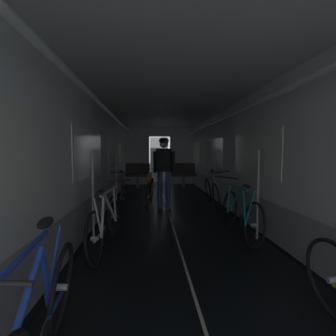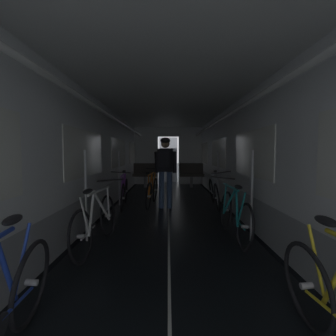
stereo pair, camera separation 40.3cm
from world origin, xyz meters
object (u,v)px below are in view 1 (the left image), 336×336
at_px(bench_seat_far_left, 138,173).
at_px(bicycle_blue, 39,326).
at_px(bicycle_silver, 212,192).
at_px(person_cyclist_aisle, 164,165).
at_px(bicycle_teal, 240,213).
at_px(bicycle_white, 106,223).
at_px(bench_seat_far_right, 183,173).
at_px(bicycle_purple, 122,193).
at_px(bicycle_orange_in_aisle, 150,191).

distance_m(bench_seat_far_left, bicycle_blue, 8.33).
relative_size(bicycle_silver, person_cyclist_aisle, 0.98).
bearing_deg(bicycle_teal, bicycle_white, -168.95).
distance_m(bench_seat_far_right, bicycle_purple, 4.16).
distance_m(bench_seat_far_left, bicycle_teal, 6.15).
bearing_deg(bench_seat_far_left, bicycle_purple, -93.02).
bearing_deg(bicycle_blue, bicycle_purple, 90.55).
xyz_separation_m(bicycle_white, person_cyclist_aisle, (0.96, 2.52, 0.69)).
bearing_deg(bicycle_blue, bicycle_teal, 49.94).
relative_size(bench_seat_far_left, bench_seat_far_right, 1.00).
distance_m(bench_seat_far_right, bicycle_white, 6.54).
relative_size(bicycle_blue, bicycle_purple, 1.00).
height_order(bicycle_silver, bicycle_orange_in_aisle, bicycle_silver).
height_order(bench_seat_far_left, bicycle_orange_in_aisle, bench_seat_far_left).
relative_size(bicycle_teal, bicycle_purple, 1.00).
relative_size(bicycle_silver, bicycle_white, 1.00).
bearing_deg(bicycle_blue, bench_seat_far_right, 76.83).
bearing_deg(bicycle_teal, bicycle_silver, 87.31).
height_order(bicycle_silver, bicycle_white, bicycle_silver).
distance_m(person_cyclist_aisle, bicycle_orange_in_aisle, 0.81).
distance_m(bicycle_silver, bicycle_purple, 2.24).
height_order(bicycle_teal, person_cyclist_aisle, person_cyclist_aisle).
distance_m(bicycle_silver, bicycle_orange_in_aisle, 1.58).
bearing_deg(bicycle_blue, bicycle_white, 89.68).
distance_m(bicycle_white, bicycle_purple, 2.59).
height_order(bicycle_purple, bicycle_orange_in_aisle, same).
relative_size(bench_seat_far_right, person_cyclist_aisle, 0.57).
bearing_deg(bench_seat_far_right, person_cyclist_aisle, -104.75).
relative_size(bench_seat_far_left, bicycle_blue, 0.58).
distance_m(bicycle_blue, bicycle_orange_in_aisle, 4.91).
distance_m(bicycle_blue, bicycle_teal, 3.25).
height_order(bicycle_blue, bicycle_teal, same).
height_order(bicycle_white, bicycle_teal, bicycle_teal).
xyz_separation_m(bench_seat_far_right, bicycle_blue, (-1.95, -8.32, -0.19)).
bearing_deg(bicycle_silver, bicycle_orange_in_aisle, 174.57).
height_order(bench_seat_far_right, person_cyclist_aisle, person_cyclist_aisle).
bearing_deg(bench_seat_far_left, bicycle_orange_in_aisle, -82.10).
bearing_deg(bicycle_purple, bicycle_orange_in_aisle, 16.53).
bearing_deg(bicycle_white, bench_seat_far_right, 72.77).
bearing_deg(person_cyclist_aisle, bench_seat_far_right, 75.25).
height_order(bicycle_white, bicycle_orange_in_aisle, bicycle_white).
xyz_separation_m(bench_seat_far_left, bicycle_blue, (-0.15, -8.32, -0.19)).
bearing_deg(bicycle_purple, bicycle_teal, -45.67).
distance_m(bicycle_silver, person_cyclist_aisle, 1.41).
xyz_separation_m(bicycle_silver, bicycle_orange_in_aisle, (-1.57, 0.15, 0.00)).
bearing_deg(bicycle_orange_in_aisle, bicycle_teal, -58.47).
relative_size(person_cyclist_aisle, bicycle_orange_in_aisle, 1.02).
relative_size(bicycle_silver, bicycle_teal, 1.00).
height_order(bench_seat_far_right, bicycle_orange_in_aisle, bench_seat_far_right).
xyz_separation_m(bench_seat_far_right, bicycle_teal, (0.14, -5.84, -0.19)).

